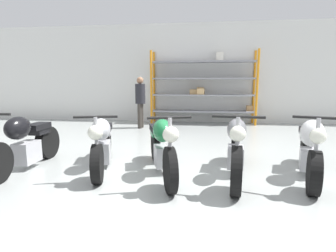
% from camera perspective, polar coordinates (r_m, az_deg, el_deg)
% --- Properties ---
extents(ground_plane, '(30.00, 30.00, 0.00)m').
position_cam_1_polar(ground_plane, '(4.36, -0.67, -9.97)').
color(ground_plane, '#9EA3A0').
extents(back_wall, '(30.00, 0.08, 3.60)m').
position_cam_1_polar(back_wall, '(9.93, 4.04, 11.32)').
color(back_wall, silver).
rests_on(back_wall, ground_plane).
extents(shelving_rack, '(3.73, 0.63, 2.58)m').
position_cam_1_polar(shelving_rack, '(9.54, 7.81, 8.49)').
color(shelving_rack, orange).
rests_on(shelving_rack, ground_plane).
extents(motorcycle_black, '(0.56, 1.97, 1.03)m').
position_cam_1_polar(motorcycle_black, '(5.00, -28.85, -3.32)').
color(motorcycle_black, black).
rests_on(motorcycle_black, ground_plane).
extents(motorcycle_silver, '(0.82, 2.02, 0.98)m').
position_cam_1_polar(motorcycle_silver, '(4.60, -14.13, -3.40)').
color(motorcycle_silver, black).
rests_on(motorcycle_silver, ground_plane).
extents(motorcycle_green, '(0.86, 2.07, 1.02)m').
position_cam_1_polar(motorcycle_green, '(4.12, -1.38, -4.05)').
color(motorcycle_green, black).
rests_on(motorcycle_green, ground_plane).
extents(motorcycle_grey, '(0.65, 2.15, 1.04)m').
position_cam_1_polar(motorcycle_grey, '(4.18, 14.55, -4.43)').
color(motorcycle_grey, black).
rests_on(motorcycle_grey, ground_plane).
extents(motorcycle_white, '(0.84, 2.02, 1.03)m').
position_cam_1_polar(motorcycle_white, '(4.55, 28.54, -4.15)').
color(motorcycle_white, black).
rests_on(motorcycle_white, ground_plane).
extents(person_browsing, '(0.36, 0.36, 1.64)m').
position_cam_1_polar(person_browsing, '(8.51, -6.05, 6.01)').
color(person_browsing, '#38332D').
rests_on(person_browsing, ground_plane).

